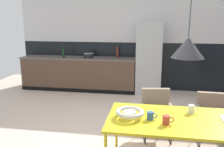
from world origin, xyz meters
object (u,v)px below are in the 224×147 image
object	(u,v)px
mug_glass_clear	(192,109)
mug_white_ceramic	(151,116)
cooking_pot	(89,55)
bottle_spice_small	(63,53)
refrigerator_column	(149,58)
bottle_vinegar_dark	(117,53)
armchair_head_of_table	(156,108)
mug_dark_espresso	(166,120)
fruit_bowl	(130,113)
pendant_lamp_over_table_near	(188,47)
dining_table	(182,123)
armchair_near_window	(213,112)

from	to	relation	value
mug_glass_clear	mug_white_ceramic	distance (m)	0.60
cooking_pot	bottle_spice_small	size ratio (longest dim) A/B	0.80
mug_white_ceramic	bottle_spice_small	size ratio (longest dim) A/B	0.37
refrigerator_column	bottle_vinegar_dark	world-z (taller)	refrigerator_column
mug_glass_clear	bottle_vinegar_dark	world-z (taller)	bottle_vinegar_dark
armchair_head_of_table	cooking_pot	xyz separation A→B (m)	(-1.77, 2.43, 0.48)
mug_dark_espresso	cooking_pot	bearing A→B (deg)	117.46
fruit_bowl	mug_glass_clear	distance (m)	0.82
pendant_lamp_over_table_near	dining_table	bearing A→B (deg)	90.00
mug_white_ceramic	armchair_head_of_table	bearing A→B (deg)	84.25
mug_glass_clear	mug_white_ceramic	size ratio (longest dim) A/B	1.01
dining_table	mug_glass_clear	distance (m)	0.29
fruit_bowl	mug_dark_espresso	size ratio (longest dim) A/B	2.70
cooking_pot	pendant_lamp_over_table_near	size ratio (longest dim) A/B	0.25
refrigerator_column	bottle_vinegar_dark	xyz separation A→B (m)	(-0.84, 0.08, 0.11)
armchair_head_of_table	cooking_pot	size ratio (longest dim) A/B	2.93
fruit_bowl	mug_glass_clear	bearing A→B (deg)	19.88
fruit_bowl	pendant_lamp_over_table_near	bearing A→B (deg)	0.55
mug_dark_espresso	pendant_lamp_over_table_near	bearing A→B (deg)	33.22
mug_glass_clear	bottle_vinegar_dark	xyz separation A→B (m)	(-1.41, 3.25, 0.25)
bottle_spice_small	armchair_head_of_table	bearing A→B (deg)	-43.81
armchair_near_window	fruit_bowl	size ratio (longest dim) A/B	2.25
refrigerator_column	mug_dark_espresso	size ratio (longest dim) A/B	14.29
mug_white_ceramic	pendant_lamp_over_table_near	bearing A→B (deg)	4.05
dining_table	mug_glass_clear	bearing A→B (deg)	59.33
armchair_near_window	cooking_pot	bearing A→B (deg)	-41.11
dining_table	refrigerator_column	bearing A→B (deg)	97.28
mug_white_ceramic	armchair_near_window	bearing A→B (deg)	44.32
bottle_spice_small	fruit_bowl	bearing A→B (deg)	-57.92
mug_glass_clear	bottle_spice_small	bearing A→B (deg)	133.08
dining_table	armchair_head_of_table	distance (m)	1.01
refrigerator_column	mug_glass_clear	distance (m)	3.23
refrigerator_column	mug_white_ceramic	distance (m)	3.48
dining_table	armchair_near_window	bearing A→B (deg)	56.44
dining_table	bottle_vinegar_dark	world-z (taller)	bottle_vinegar_dark
bottle_spice_small	pendant_lamp_over_table_near	distance (m)	4.33
mug_dark_espresso	fruit_bowl	bearing A→B (deg)	163.80
fruit_bowl	dining_table	bearing A→B (deg)	3.69
armchair_head_of_table	mug_dark_espresso	bearing A→B (deg)	85.57
bottle_spice_small	bottle_vinegar_dark	bearing A→B (deg)	7.72
refrigerator_column	mug_glass_clear	bearing A→B (deg)	-79.71
fruit_bowl	armchair_head_of_table	bearing A→B (deg)	70.40
bottle_spice_small	bottle_vinegar_dark	xyz separation A→B (m)	(1.45, 0.20, -0.01)
armchair_near_window	cooking_pot	size ratio (longest dim) A/B	2.91
mug_white_ceramic	cooking_pot	xyz separation A→B (m)	(-1.66, 3.44, 0.19)
mug_dark_espresso	cooking_pot	xyz separation A→B (m)	(-1.84, 3.54, 0.19)
pendant_lamp_over_table_near	cooking_pot	bearing A→B (deg)	120.88
mug_dark_espresso	mug_glass_clear	bearing A→B (deg)	49.79
fruit_bowl	mug_glass_clear	size ratio (longest dim) A/B	2.76
dining_table	armchair_near_window	xyz separation A→B (m)	(0.58, 0.87, -0.18)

